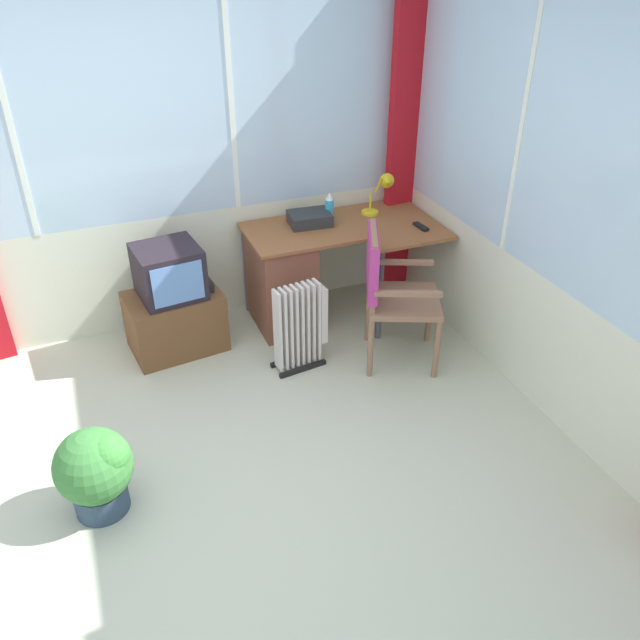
% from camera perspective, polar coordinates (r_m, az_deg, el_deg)
% --- Properties ---
extents(ground, '(5.16, 4.93, 0.06)m').
position_cam_1_polar(ground, '(3.64, -8.62, -16.16)').
color(ground, beige).
extents(north_window_panel, '(4.16, 0.07, 2.74)m').
position_cam_1_polar(north_window_panel, '(4.62, -16.30, 14.43)').
color(north_window_panel, silver).
rests_on(north_window_panel, ground).
extents(east_window_panel, '(0.07, 3.93, 2.74)m').
position_cam_1_polar(east_window_panel, '(3.72, 23.06, 8.98)').
color(east_window_panel, silver).
rests_on(east_window_panel, ground).
extents(curtain_corner, '(0.26, 0.10, 2.64)m').
position_cam_1_polar(curtain_corner, '(5.08, 7.47, 16.38)').
color(curtain_corner, '#B4141E').
rests_on(curtain_corner, ground).
extents(desk, '(1.40, 0.82, 0.74)m').
position_cam_1_polar(desk, '(4.83, -2.68, 4.02)').
color(desk, brown).
rests_on(desk, ground).
extents(desk_lamp, '(0.23, 0.20, 0.32)m').
position_cam_1_polar(desk_lamp, '(4.93, 5.59, 11.43)').
color(desk_lamp, yellow).
rests_on(desk_lamp, desk).
extents(tv_remote, '(0.06, 0.15, 0.02)m').
position_cam_1_polar(tv_remote, '(4.80, 8.88, 8.13)').
color(tv_remote, black).
rests_on(tv_remote, desk).
extents(spray_bottle, '(0.06, 0.06, 0.22)m').
position_cam_1_polar(spray_bottle, '(4.85, 0.83, 9.94)').
color(spray_bottle, '#33ACD9').
rests_on(spray_bottle, desk).
extents(paper_tray, '(0.32, 0.25, 0.09)m').
position_cam_1_polar(paper_tray, '(4.80, -0.93, 8.93)').
color(paper_tray, '#292D2D').
rests_on(paper_tray, desk).
extents(wooden_armchair, '(0.63, 0.63, 0.97)m').
position_cam_1_polar(wooden_armchair, '(4.32, 5.78, 3.39)').
color(wooden_armchair, '#8E674C').
rests_on(wooden_armchair, ground).
extents(tv_on_stand, '(0.69, 0.52, 0.80)m').
position_cam_1_polar(tv_on_stand, '(4.64, -12.76, 1.29)').
color(tv_on_stand, brown).
rests_on(tv_on_stand, ground).
extents(space_heater, '(0.40, 0.22, 0.63)m').
position_cam_1_polar(space_heater, '(4.36, -1.66, -0.52)').
color(space_heater, silver).
rests_on(space_heater, ground).
extents(potted_plant, '(0.40, 0.40, 0.50)m').
position_cam_1_polar(potted_plant, '(3.56, -19.10, -12.30)').
color(potted_plant, '#31455B').
rests_on(potted_plant, ground).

